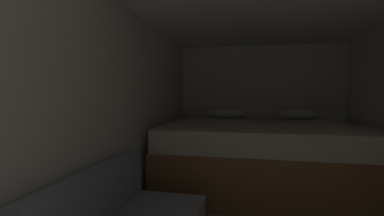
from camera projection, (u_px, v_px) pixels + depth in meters
wall_back at (259, 107)px, 4.24m from camera, size 2.66×0.05×1.96m
wall_left at (115, 118)px, 2.22m from camera, size 0.05×4.62×1.96m
bed at (263, 155)px, 3.34m from camera, size 2.44×1.78×0.96m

